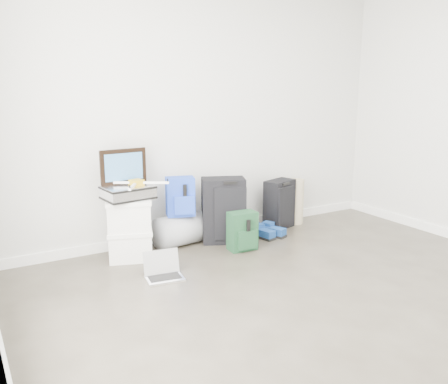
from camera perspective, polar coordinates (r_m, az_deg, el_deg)
ground at (r=3.52m, az=17.83°, el=-15.73°), size 5.00×5.00×0.00m
room_envelope at (r=3.12m, az=19.82°, el=13.46°), size 4.52×5.02×2.71m
boxes_stack at (r=4.61m, az=-11.28°, el=-4.38°), size 0.50×0.45×0.59m
briefcase at (r=4.52m, az=-11.48°, el=-0.05°), size 0.47×0.37×0.13m
painting at (r=4.57m, az=-12.01°, el=3.01°), size 0.45×0.05×0.33m
drone at (r=4.51m, az=-10.49°, el=1.13°), size 0.53×0.53×0.05m
duffel_bag at (r=4.96m, az=-5.30°, el=-4.57°), size 0.57×0.39×0.33m
blue_backpack at (r=4.84m, az=-5.24°, el=-0.65°), size 0.32×0.27×0.40m
large_suitcase at (r=4.99m, az=-0.03°, el=-2.23°), size 0.51×0.43×0.69m
green_backpack at (r=4.80m, az=2.28°, el=-4.81°), size 0.29×0.22×0.39m
carry_on at (r=5.53m, az=6.72°, el=-1.47°), size 0.41×0.33×0.57m
shoes at (r=5.26m, az=5.27°, el=-4.86°), size 0.34×0.32×0.10m
rolled_rug at (r=5.74m, az=8.68°, el=-1.13°), size 0.18×0.18×0.54m
laptop at (r=4.22m, az=-7.32°, el=-9.42°), size 0.34×0.27×0.22m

